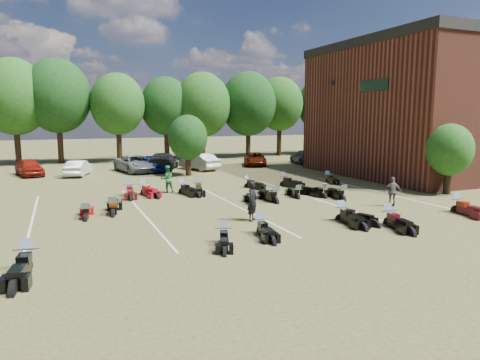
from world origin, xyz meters
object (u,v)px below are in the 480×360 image
motorcycle_0 (28,271)px  motorcycle_3 (342,221)px  car_4 (152,164)px  motorcycle_7 (86,220)px  person_grey (393,192)px  car_0 (29,167)px  motorcycle_14 (129,195)px  person_black (253,201)px  person_green (167,179)px

motorcycle_0 → motorcycle_3: 13.03m
car_4 → motorcycle_7: size_ratio=1.90×
person_grey → motorcycle_0: 17.74m
car_0 → motorcycle_14: (6.14, -12.01, -0.71)m
car_0 → motorcycle_14: 13.51m
person_black → person_green: 9.05m
motorcycle_7 → motorcycle_3: bearing=162.3°
car_0 → person_grey: person_grey is taller
car_0 → motorcycle_7: 18.12m
car_0 → motorcycle_3: (14.18, -22.55, -0.71)m
car_0 → motorcycle_3: 26.64m
car_0 → person_grey: (18.66, -20.87, 0.09)m
motorcycle_7 → person_grey: bearing=174.6°
motorcycle_3 → motorcycle_14: size_ratio=0.98×
person_black → person_grey: bearing=-45.6°
motorcycle_0 → motorcycle_7: size_ratio=1.18×
motorcycle_3 → motorcycle_7: bearing=161.6°
car_0 → person_grey: 28.00m
motorcycle_7 → person_green: bearing=-126.2°
person_green → person_grey: bearing=132.8°
person_green → motorcycle_14: person_green is taller
person_black → car_0: bearing=71.0°
car_0 → person_grey: size_ratio=2.59×
motorcycle_14 → motorcycle_7: bearing=-110.9°
car_0 → person_black: (10.41, -20.87, 0.22)m
person_green → motorcycle_14: bearing=-6.0°
motorcycle_0 → motorcycle_14: (4.91, 12.03, 0.00)m
person_black → motorcycle_0: person_black is taller
person_black → motorcycle_7: person_black is taller
motorcycle_0 → motorcycle_7: bearing=79.6°
motorcycle_3 → motorcycle_7: motorcycle_3 is taller
person_black → motorcycle_7: (-7.12, 3.06, -0.93)m
car_4 → motorcycle_3: 21.82m
person_grey → motorcycle_7: (-15.37, 3.06, -0.80)m
person_grey → motorcycle_0: bearing=35.1°
person_black → motorcycle_3: person_black is taller
car_4 → person_green: person_green is taller
person_black → motorcycle_14: size_ratio=0.77×
person_grey → motorcycle_0: size_ratio=0.63×
car_4 → person_black: (0.66, -19.67, 0.23)m
motorcycle_3 → motorcycle_7: 11.87m
motorcycle_14 → motorcycle_3: bearing=-47.4°
person_green → person_grey: (10.14, -8.86, -0.07)m
person_black → person_green: size_ratio=1.07×
person_grey → motorcycle_14: 15.36m
person_grey → motorcycle_0: person_grey is taller
car_0 → motorcycle_14: car_0 is taller
car_0 → motorcycle_3: bearing=-72.5°
person_black → motorcycle_3: 4.23m
car_4 → motorcycle_3: car_4 is taller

